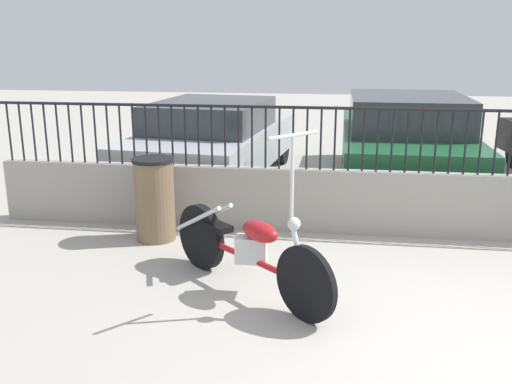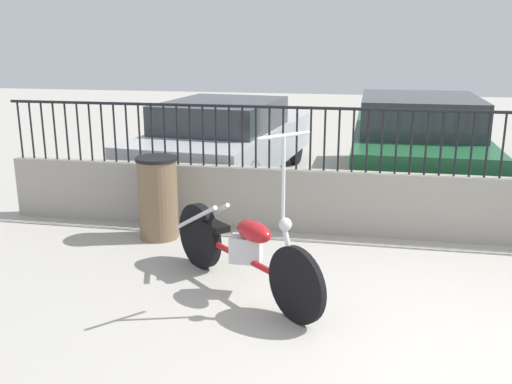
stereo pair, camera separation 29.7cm
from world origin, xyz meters
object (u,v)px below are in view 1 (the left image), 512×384
Objects in this scene: motorcycle_red at (241,246)px; trash_bin at (155,199)px; car_silver at (215,139)px; car_green at (404,140)px.

trash_bin is (-1.20, 1.19, 0.07)m from motorcycle_red.
motorcycle_red is at bearing -158.35° from car_silver.
motorcycle_red is 0.36× the size of car_silver.
car_silver is at bearing 88.82° from trash_bin.
trash_bin is 3.01m from car_silver.
motorcycle_red reaches higher than car_silver.
car_silver is (-1.14, 4.19, 0.25)m from motorcycle_red.
car_silver is 1.04× the size of car_green.
car_silver is at bearing 147.01° from motorcycle_red.
motorcycle_red is 1.69m from trash_bin.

